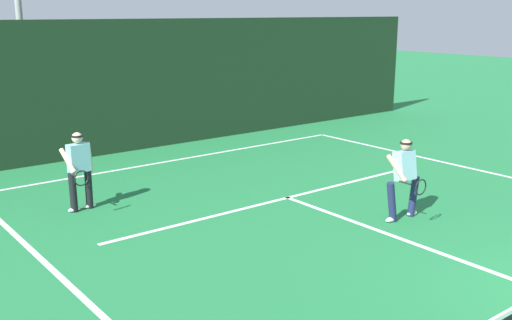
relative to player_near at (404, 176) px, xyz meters
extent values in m
cube|color=white|center=(-0.82, 6.53, -0.83)|extent=(10.24, 0.10, 0.01)
cube|color=white|center=(-0.82, 2.29, -0.83)|extent=(8.35, 0.10, 0.01)
cube|color=white|center=(-0.82, -0.87, -0.83)|extent=(0.10, 6.40, 0.01)
cylinder|color=#1E234C|center=(0.31, 0.00, -0.45)|extent=(0.23, 0.14, 0.77)
cylinder|color=#1E234C|center=(-0.29, 0.02, -0.45)|extent=(0.27, 0.14, 0.77)
ellipsoid|color=white|center=(0.31, 0.00, -0.78)|extent=(0.26, 0.12, 0.09)
ellipsoid|color=white|center=(-0.29, 0.02, -0.78)|extent=(0.26, 0.12, 0.09)
cube|color=#9EDBEA|center=(0.01, 0.01, 0.20)|extent=(0.40, 0.30, 0.56)
cylinder|color=tan|center=(0.23, 0.01, 0.18)|extent=(0.20, 0.10, 0.59)
cylinder|color=tan|center=(-0.21, 0.02, 0.18)|extent=(0.10, 0.49, 0.46)
sphere|color=tan|center=(0.01, 0.01, 0.59)|extent=(0.20, 0.20, 0.20)
cylinder|color=black|center=(0.01, 0.01, 0.62)|extent=(0.23, 0.23, 0.04)
cylinder|color=black|center=(-0.27, -0.23, -0.03)|extent=(0.04, 0.26, 0.03)
torus|color=black|center=(-0.28, -0.57, -0.03)|extent=(0.29, 0.03, 0.29)
cylinder|color=black|center=(-4.33, 4.20, -0.44)|extent=(0.16, 0.15, 0.78)
cylinder|color=black|center=(-4.66, 4.17, -0.44)|extent=(0.16, 0.15, 0.78)
ellipsoid|color=white|center=(-4.33, 4.20, -0.78)|extent=(0.27, 0.14, 0.09)
ellipsoid|color=white|center=(-4.66, 4.17, -0.78)|extent=(0.27, 0.14, 0.09)
cube|color=#8CCCE0|center=(-4.49, 4.19, 0.22)|extent=(0.42, 0.26, 0.55)
cylinder|color=beige|center=(-4.27, 4.21, 0.19)|extent=(0.14, 0.11, 0.60)
cylinder|color=beige|center=(-4.71, 4.16, 0.19)|extent=(0.14, 0.53, 0.44)
sphere|color=beige|center=(-4.49, 4.19, 0.61)|extent=(0.21, 0.21, 0.21)
cylinder|color=black|center=(-4.49, 4.19, 0.65)|extent=(0.25, 0.25, 0.04)
cylinder|color=black|center=(-4.74, 3.91, -0.01)|extent=(0.06, 0.26, 0.03)
torus|color=black|center=(-4.70, 3.57, -0.01)|extent=(0.29, 0.05, 0.29)
cube|color=#18311C|center=(-0.82, 8.26, 0.96)|extent=(21.18, 0.12, 3.57)
cylinder|color=#9EA39E|center=(-3.51, 10.22, 2.39)|extent=(0.18, 0.18, 6.45)
camera|label=1|loc=(-8.65, -6.61, 2.94)|focal=41.91mm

